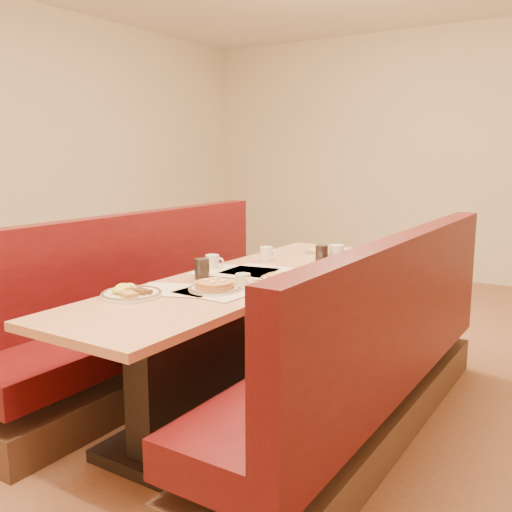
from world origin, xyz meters
The scene contains 19 objects.
ground centered at (0.00, 0.00, 0.00)m, with size 8.00×8.00×0.00m, color #9E6647.
room_envelope centered at (0.00, 0.00, 1.93)m, with size 6.04×8.04×2.82m.
diner_table centered at (0.00, 0.00, 0.37)m, with size 0.70×2.50×0.75m.
booth_left centered at (-0.73, 0.00, 0.36)m, with size 0.55×2.50×1.05m.
booth_right centered at (0.73, 0.00, 0.36)m, with size 0.55×2.50×1.05m.
placemat_near_left centered at (-0.12, -0.47, 0.75)m, with size 0.36×0.27×0.00m, color #F6DEC0.
placemat_near_right centered at (0.08, -0.40, 0.75)m, with size 0.35×0.26×0.00m, color #F6DEC0.
placemat_far_left centered at (-0.12, 0.07, 0.75)m, with size 0.44×0.33×0.00m, color #F6DEC0.
placemat_far_right centered at (0.04, 0.15, 0.75)m, with size 0.46×0.34×0.00m, color #F6DEC0.
pancake_plate centered at (0.06, -0.37, 0.77)m, with size 0.26×0.26×0.06m.
eggs_plate centered at (-0.21, -0.67, 0.77)m, with size 0.29×0.29×0.06m.
extra_plate_mid centered at (0.22, 0.02, 0.77)m, with size 0.22×0.22×0.04m.
extra_plate_far centered at (0.01, 0.86, 0.76)m, with size 0.20×0.20×0.04m.
coffee_mug_a centered at (0.16, -0.26, 0.79)m, with size 0.10×0.08×0.08m.
coffee_mug_b centered at (-0.28, 0.07, 0.79)m, with size 0.11×0.08×0.09m.
coffee_mug_c centered at (0.23, 0.71, 0.80)m, with size 0.14×0.10×0.10m.
coffee_mug_d centered at (-0.15, 0.47, 0.80)m, with size 0.12×0.08×0.09m.
soda_tumbler_near centered at (-0.17, -0.18, 0.81)m, with size 0.08×0.08×0.11m.
soda_tumbler_mid centered at (0.17, 0.61, 0.80)m, with size 0.08×0.08×0.11m.
Camera 1 is at (1.72, -2.58, 1.42)m, focal length 40.00 mm.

